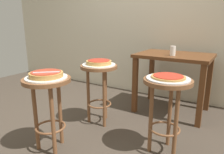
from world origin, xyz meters
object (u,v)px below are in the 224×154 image
at_px(stool_foreground, 48,97).
at_px(pizza_server_knife, 46,72).
at_px(serving_plate_middle, 168,78).
at_px(pizza_middle, 168,77).
at_px(stool_leftside, 99,80).
at_px(cup_near_edge, 173,51).
at_px(pizza_foreground, 46,74).
at_px(dining_table, 174,65).
at_px(serving_plate_foreground, 46,77).
at_px(pizza_leftside, 99,62).
at_px(serving_plate_leftside, 99,65).
at_px(stool_middle, 167,98).

xyz_separation_m(stool_foreground, pizza_server_knife, (0.03, -0.02, 0.23)).
bearing_deg(serving_plate_middle, pizza_middle, -90.00).
relative_size(stool_leftside, cup_near_edge, 6.02).
bearing_deg(pizza_foreground, stool_leftside, 85.31).
bearing_deg(dining_table, pizza_server_knife, -113.35).
xyz_separation_m(serving_plate_foreground, serving_plate_middle, (0.91, 0.53, 0.00)).
bearing_deg(pizza_leftside, pizza_foreground, -94.69).
bearing_deg(pizza_server_knife, pizza_foreground, 102.62).
relative_size(pizza_middle, serving_plate_leftside, 0.77).
distance_m(pizza_foreground, cup_near_edge, 1.51).
distance_m(serving_plate_leftside, dining_table, 1.00).
relative_size(stool_foreground, pizza_foreground, 2.42).
relative_size(stool_foreground, pizza_leftside, 2.46).
bearing_deg(pizza_middle, dining_table, 103.28).
height_order(stool_foreground, cup_near_edge, cup_near_edge).
distance_m(stool_foreground, serving_plate_leftside, 0.73).
height_order(pizza_middle, pizza_leftside, pizza_leftside).
height_order(stool_leftside, dining_table, dining_table).
distance_m(pizza_middle, dining_table, 0.99).
distance_m(serving_plate_leftside, pizza_server_knife, 0.72).
relative_size(pizza_middle, dining_table, 0.32).
height_order(serving_plate_middle, stool_leftside, serving_plate_middle).
height_order(serving_plate_foreground, pizza_foreground, pizza_foreground).
bearing_deg(stool_foreground, cup_near_edge, 62.54).
bearing_deg(pizza_server_knife, stool_leftside, 44.13).
bearing_deg(pizza_leftside, dining_table, 51.54).
relative_size(stool_leftside, serving_plate_leftside, 1.88).
height_order(stool_middle, cup_near_edge, cup_near_edge).
relative_size(serving_plate_foreground, cup_near_edge, 3.10).
bearing_deg(serving_plate_foreground, pizza_foreground, 90.00).
xyz_separation_m(pizza_foreground, dining_table, (0.68, 1.48, -0.09)).
relative_size(stool_middle, pizza_server_knife, 3.17).
height_order(stool_foreground, serving_plate_middle, serving_plate_middle).
height_order(pizza_middle, pizza_server_knife, pizza_server_knife).
bearing_deg(stool_middle, pizza_middle, -90.00).
relative_size(pizza_middle, cup_near_edge, 2.48).
distance_m(serving_plate_foreground, dining_table, 1.63).
height_order(serving_plate_leftside, pizza_server_knife, pizza_server_knife).
xyz_separation_m(stool_middle, pizza_middle, (0.00, -0.00, 0.20)).
bearing_deg(dining_table, stool_middle, -76.72).
xyz_separation_m(serving_plate_foreground, dining_table, (0.68, 1.48, -0.07)).
bearing_deg(pizza_middle, cup_near_edge, 104.43).
height_order(pizza_middle, cup_near_edge, cup_near_edge).
distance_m(pizza_leftside, cup_near_edge, 0.91).
relative_size(serving_plate_foreground, pizza_server_knife, 1.63).
bearing_deg(pizza_foreground, stool_middle, 30.18).
height_order(pizza_leftside, pizza_server_knife, pizza_server_knife).
height_order(stool_middle, serving_plate_leftside, serving_plate_leftside).
bearing_deg(pizza_foreground, pizza_server_knife, -33.69).
bearing_deg(stool_foreground, pizza_leftside, 85.31).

